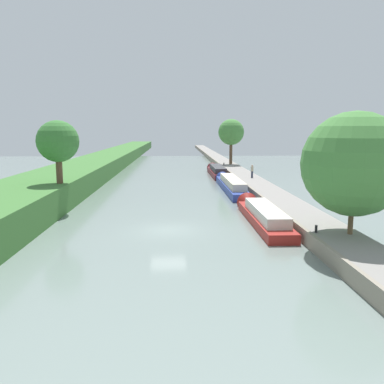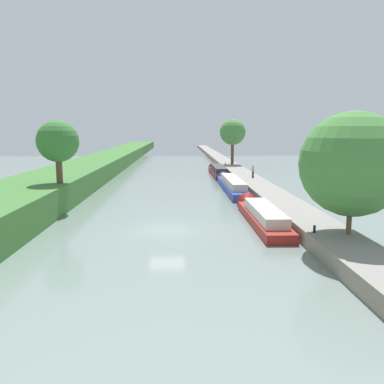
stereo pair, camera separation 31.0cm
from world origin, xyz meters
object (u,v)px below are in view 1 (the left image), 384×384
at_px(narrowboat_maroon, 217,171).
at_px(mooring_bollard_far, 224,164).
at_px(mooring_bollard_near, 316,229).
at_px(narrowboat_blue, 231,185).
at_px(narrowboat_red, 262,214).
at_px(person_walking, 252,171).

distance_m(narrowboat_maroon, mooring_bollard_far, 6.89).
bearing_deg(mooring_bollard_far, mooring_bollard_near, -90.00).
bearing_deg(mooring_bollard_near, mooring_bollard_far, 90.00).
xyz_separation_m(narrowboat_maroon, mooring_bollard_far, (1.94, 6.59, 0.52)).
bearing_deg(narrowboat_blue, narrowboat_red, -89.51).
bearing_deg(narrowboat_maroon, narrowboat_red, -89.74).
bearing_deg(narrowboat_maroon, mooring_bollard_near, -87.16).
bearing_deg(mooring_bollard_far, narrowboat_blue, -94.93).
height_order(narrowboat_blue, narrowboat_maroon, narrowboat_blue).
relative_size(narrowboat_red, mooring_bollard_near, 28.56).
bearing_deg(mooring_bollard_far, narrowboat_red, -92.65).
distance_m(narrowboat_blue, mooring_bollard_near, 23.31).
xyz_separation_m(narrowboat_maroon, person_walking, (3.41, -11.26, 1.17)).
xyz_separation_m(narrowboat_red, mooring_bollard_far, (1.79, 38.71, 0.58)).
bearing_deg(person_walking, narrowboat_blue, -126.76).
distance_m(narrowboat_blue, narrowboat_maroon, 15.82).
height_order(person_walking, mooring_bollard_near, person_walking).
distance_m(narrowboat_blue, person_walking, 5.80).
relative_size(narrowboat_blue, person_walking, 10.07).
bearing_deg(narrowboat_maroon, narrowboat_blue, -89.98).
height_order(person_walking, mooring_bollard_far, person_walking).
height_order(narrowboat_red, mooring_bollard_far, narrowboat_red).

